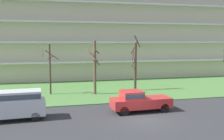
{
  "coord_description": "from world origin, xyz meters",
  "views": [
    {
      "loc": [
        -7.32,
        -19.37,
        6.29
      ],
      "look_at": [
        -1.17,
        6.0,
        3.46
      ],
      "focal_mm": 41.98,
      "sensor_mm": 36.0,
      "label": 1
    }
  ],
  "objects": [
    {
      "name": "ground",
      "position": [
        0.0,
        0.0,
        0.0
      ],
      "size": [
        160.0,
        160.0,
        0.0
      ],
      "primitive_type": "plane",
      "color": "#2D2D30"
    },
    {
      "name": "tree_center",
      "position": [
        -2.09,
        10.88,
        3.43
      ],
      "size": [
        1.64,
        1.51,
        6.43
      ],
      "color": "brown",
      "rests_on": "ground"
    },
    {
      "name": "tree_right",
      "position": [
        3.34,
        12.08,
        3.43
      ],
      "size": [
        1.11,
        1.1,
        7.09
      ],
      "color": "#423023",
      "rests_on": "ground"
    },
    {
      "name": "van_silver_center_left",
      "position": [
        -10.3,
        2.5,
        1.4
      ],
      "size": [
        5.3,
        2.27,
        2.36
      ],
      "rotation": [
        0.0,
        0.0,
        3.19
      ],
      "color": "#B7BABF",
      "rests_on": "ground"
    },
    {
      "name": "tree_left",
      "position": [
        -7.22,
        12.12,
        3.24
      ],
      "size": [
        1.86,
        1.82,
        6.01
      ],
      "color": "#423023",
      "rests_on": "ground"
    },
    {
      "name": "grass_lawn_strip",
      "position": [
        0.0,
        14.0,
        0.04
      ],
      "size": [
        80.0,
        16.0,
        0.08
      ],
      "primitive_type": "cube",
      "color": "#477238",
      "rests_on": "ground"
    },
    {
      "name": "apartment_building",
      "position": [
        0.0,
        27.02,
        9.31
      ],
      "size": [
        49.28,
        10.99,
        18.61
      ],
      "color": "beige",
      "rests_on": "ground"
    },
    {
      "name": "pickup_red_near_left",
      "position": [
        0.44,
        2.49,
        1.02
      ],
      "size": [
        5.47,
        2.19,
        1.95
      ],
      "rotation": [
        0.0,
        0.0,
        3.18
      ],
      "color": "#B22828",
      "rests_on": "ground"
    }
  ]
}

